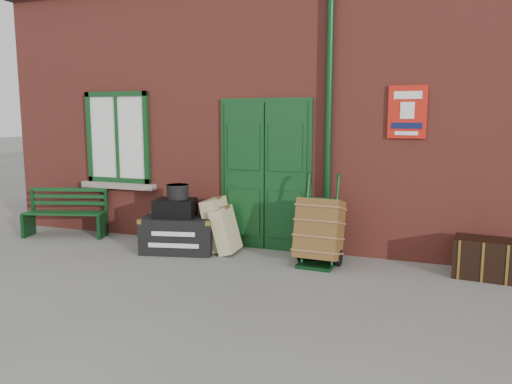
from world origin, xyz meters
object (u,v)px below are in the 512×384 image
at_px(houdini_trunk, 179,234).
at_px(dark_trunk, 483,258).
at_px(bench, 66,211).
at_px(porter_trolley, 319,231).

height_order(houdini_trunk, dark_trunk, houdini_trunk).
height_order(bench, porter_trolley, porter_trolley).
distance_m(houdini_trunk, porter_trolley, 2.11).
relative_size(bench, houdini_trunk, 1.33).
bearing_deg(dark_trunk, porter_trolley, -169.80).
relative_size(porter_trolley, dark_trunk, 1.76).
height_order(bench, houdini_trunk, bench).
bearing_deg(houdini_trunk, dark_trunk, -9.66).
relative_size(bench, porter_trolley, 1.16).
bearing_deg(houdini_trunk, porter_trolley, -10.75).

